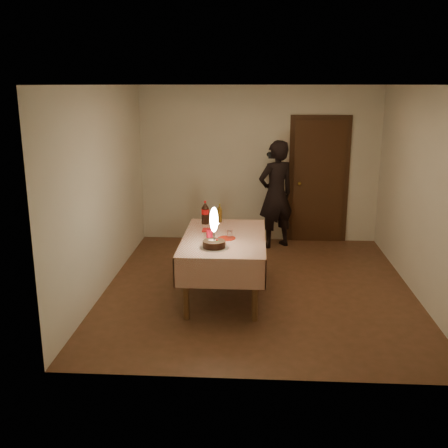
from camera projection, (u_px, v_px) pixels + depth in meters
The scene contains 11 objects.
ground at pixel (258, 287), 6.95m from camera, with size 4.00×4.50×0.01m, color brown.
room_shell at pixel (263, 162), 6.59m from camera, with size 4.04×4.54×2.62m.
dining_table at pixel (224, 244), 6.53m from camera, with size 1.02×1.72×0.78m.
birthday_cake at pixel (214, 237), 6.02m from camera, with size 0.33×0.33×0.48m.
red_plate at pixel (227, 238), 6.42m from camera, with size 0.22×0.22×0.01m, color #B71C0C.
red_cup at pixel (210, 234), 6.44m from camera, with size 0.08×0.08×0.10m, color #B70C21.
clear_cup at pixel (230, 234), 6.43m from camera, with size 0.07×0.07×0.09m, color white.
napkin_stack at pixel (208, 230), 6.76m from camera, with size 0.15×0.15×0.02m, color red.
cola_bottle at pixel (205, 213), 7.06m from camera, with size 0.10×0.10×0.32m.
amber_bottle_left at pixel (220, 213), 7.17m from camera, with size 0.06×0.06×0.25m.
photographer at pixel (276, 194), 8.49m from camera, with size 0.76×0.69×1.75m.
Camera 1 is at (-0.06, -6.51, 2.61)m, focal length 42.00 mm.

